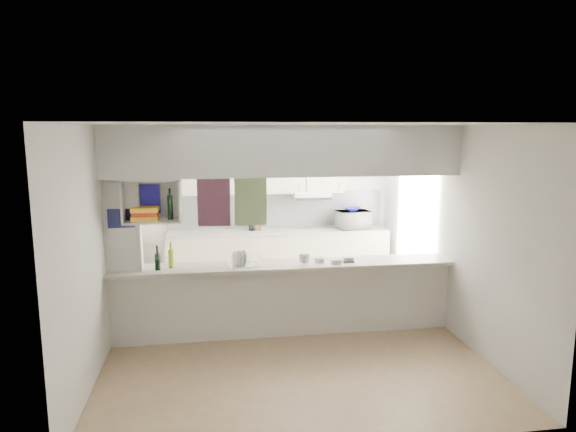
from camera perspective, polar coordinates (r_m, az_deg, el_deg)
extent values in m
plane|color=#977857|center=(6.63, -0.30, -13.01)|extent=(4.80, 4.80, 0.00)
plane|color=white|center=(6.12, -0.32, 10.09)|extent=(4.80, 4.80, 0.00)
plane|color=silver|center=(8.59, -2.67, 1.24)|extent=(4.20, 0.00, 4.20)
plane|color=silver|center=(6.29, -19.59, -2.40)|extent=(0.00, 4.80, 4.80)
plane|color=silver|center=(6.87, 17.30, -1.31)|extent=(0.00, 4.80, 4.80)
cube|color=silver|center=(6.47, -0.30, -9.41)|extent=(4.20, 0.15, 0.88)
cube|color=#AAA295|center=(6.34, -0.30, -5.48)|extent=(4.20, 0.50, 0.04)
cube|color=white|center=(6.12, -0.31, 7.28)|extent=(4.20, 0.50, 0.60)
cube|color=silver|center=(6.26, -17.80, -2.37)|extent=(0.40, 0.18, 2.60)
cube|color=#191E4C|center=(6.12, -18.05, -0.26)|extent=(0.30, 0.01, 0.22)
cube|color=white|center=(6.16, -17.94, -2.37)|extent=(0.30, 0.01, 0.24)
cube|color=#31162A|center=(6.33, -8.24, 1.62)|extent=(0.40, 0.02, 0.62)
cube|color=#185E6D|center=(6.35, -4.18, 1.72)|extent=(0.40, 0.02, 0.62)
cube|color=white|center=(6.08, -14.78, -0.53)|extent=(0.65, 0.35, 0.02)
cube|color=white|center=(6.01, -14.98, 3.93)|extent=(0.65, 0.35, 0.02)
cube|color=white|center=(6.20, -14.72, 1.89)|extent=(0.65, 0.02, 0.50)
cube|color=white|center=(6.08, -17.81, 1.60)|extent=(0.02, 0.35, 0.50)
cube|color=white|center=(6.01, -11.92, 1.77)|extent=(0.02, 0.35, 0.50)
cube|color=#EFAD1A|center=(6.08, -15.55, -0.20)|extent=(0.30, 0.24, 0.05)
cube|color=#A82616|center=(6.07, -15.57, 0.26)|extent=(0.28, 0.22, 0.05)
cube|color=#EFAD1A|center=(6.06, -15.59, 0.73)|extent=(0.30, 0.24, 0.05)
cube|color=#140C89|center=(6.17, -15.22, 1.83)|extent=(0.26, 0.02, 0.34)
cylinder|color=black|center=(6.03, -12.96, 0.94)|extent=(0.06, 0.06, 0.28)
cube|color=silver|center=(8.49, -1.06, -4.71)|extent=(3.60, 0.60, 0.90)
cube|color=#AAA295|center=(8.39, -1.07, -1.69)|extent=(3.60, 0.63, 0.03)
cube|color=silver|center=(8.61, -1.33, 0.73)|extent=(3.60, 0.03, 0.60)
cube|color=silver|center=(8.36, -2.57, 5.01)|extent=(2.62, 0.34, 0.72)
cube|color=white|center=(8.44, 2.57, 2.33)|extent=(0.60, 0.46, 0.12)
cube|color=silver|center=(8.22, 2.88, 1.89)|extent=(0.60, 0.02, 0.05)
imported|color=white|center=(8.60, 7.27, -0.39)|extent=(0.57, 0.42, 0.29)
imported|color=#140C89|center=(8.54, 7.14, 0.75)|extent=(0.25, 0.25, 0.06)
cube|color=silver|center=(6.26, -5.04, -5.43)|extent=(0.43, 0.37, 0.01)
cylinder|color=white|center=(6.21, -5.86, -4.63)|extent=(0.06, 0.18, 0.18)
cylinder|color=white|center=(6.23, -5.38, -4.58)|extent=(0.06, 0.18, 0.18)
cylinder|color=white|center=(6.24, -4.90, -4.53)|extent=(0.06, 0.18, 0.18)
imported|color=white|center=(6.28, 1.83, -4.77)|extent=(0.18, 0.18, 0.11)
cylinder|color=black|center=(6.21, -14.30, -4.93)|extent=(0.06, 0.06, 0.20)
cylinder|color=black|center=(6.18, -14.35, -3.61)|extent=(0.02, 0.02, 0.09)
cylinder|color=olive|center=(6.28, -12.86, -4.66)|extent=(0.06, 0.06, 0.22)
cylinder|color=olive|center=(6.24, -12.92, -3.29)|extent=(0.02, 0.02, 0.09)
cylinder|color=silver|center=(6.40, 3.55, -4.87)|extent=(0.13, 0.13, 0.06)
cube|color=silver|center=(6.34, 5.36, -5.06)|extent=(0.13, 0.09, 0.05)
cube|color=silver|center=(6.48, 6.70, -4.76)|extent=(0.13, 0.09, 0.05)
cube|color=black|center=(6.42, 6.75, -5.11)|extent=(0.14, 0.07, 0.01)
cylinder|color=black|center=(8.37, -4.00, -1.08)|extent=(0.11, 0.11, 0.16)
cube|color=#4B2C1A|center=(8.40, -3.41, -0.82)|extent=(0.12, 0.10, 0.22)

